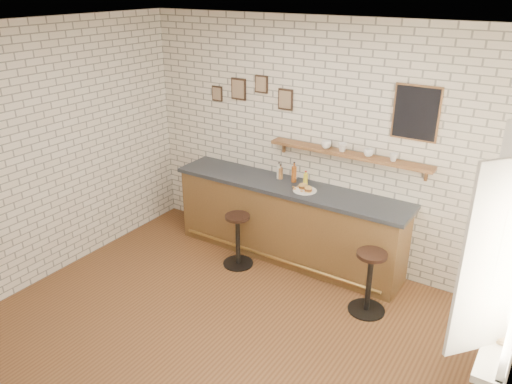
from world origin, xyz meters
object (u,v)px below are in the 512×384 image
(condiment_bottle_yellow, at_px, (306,179))
(shelf_cup_c, at_px, (369,153))
(sandwich_plate, at_px, (305,190))
(ciabatta_sandwich, at_px, (306,187))
(shelf_cup_d, at_px, (393,157))
(shelf_cup_a, at_px, (326,145))
(bar_stool_left, at_px, (238,238))
(book_upper, at_px, (498,331))
(bar_stool_right, at_px, (369,280))
(book_lower, at_px, (497,333))
(bitters_bottle_brown, at_px, (280,173))
(bar_counter, at_px, (288,221))
(bitters_bottle_white, at_px, (279,172))
(bitters_bottle_amber, at_px, (294,174))
(shelf_cup_b, at_px, (342,147))

(condiment_bottle_yellow, xyz_separation_m, shelf_cup_c, (0.75, 0.08, 0.46))
(sandwich_plate, relative_size, ciabatta_sandwich, 1.24)
(shelf_cup_d, bearing_deg, shelf_cup_a, 152.94)
(bar_stool_left, height_order, book_upper, book_upper)
(bar_stool_right, height_order, book_lower, book_lower)
(ciabatta_sandwich, bearing_deg, bitters_bottle_brown, 158.41)
(bitters_bottle_brown, height_order, condiment_bottle_yellow, bitters_bottle_brown)
(condiment_bottle_yellow, distance_m, shelf_cup_a, 0.52)
(bar_counter, distance_m, book_lower, 3.09)
(bitters_bottle_brown, xyz_separation_m, book_lower, (2.84, -1.65, -0.15))
(sandwich_plate, bearing_deg, condiment_bottle_yellow, 115.63)
(bitters_bottle_white, bearing_deg, bitters_bottle_amber, 0.00)
(bar_counter, distance_m, shelf_cup_b, 1.22)
(bar_counter, height_order, bitters_bottle_brown, bitters_bottle_brown)
(bar_counter, xyz_separation_m, condiment_bottle_yellow, (0.17, 0.12, 0.58))
(ciabatta_sandwich, relative_size, bitters_bottle_white, 1.03)
(bitters_bottle_white, xyz_separation_m, book_upper, (2.86, -1.66, -0.14))
(shelf_cup_a, relative_size, shelf_cup_b, 1.10)
(bar_stool_left, bearing_deg, bitters_bottle_brown, 70.63)
(book_lower, bearing_deg, shelf_cup_a, 157.08)
(sandwich_plate, bearing_deg, bitters_bottle_amber, 144.28)
(sandwich_plate, distance_m, book_lower, 2.81)
(bitters_bottle_brown, height_order, bitters_bottle_amber, bitters_bottle_amber)
(bar_stool_right, height_order, book_upper, book_upper)
(bitters_bottle_brown, xyz_separation_m, book_upper, (2.84, -1.66, -0.13))
(ciabatta_sandwich, xyz_separation_m, shelf_cup_a, (0.12, 0.26, 0.49))
(book_upper, bearing_deg, bitters_bottle_white, 142.98)
(bitters_bottle_white, distance_m, condiment_bottle_yellow, 0.38)
(shelf_cup_a, bearing_deg, bitters_bottle_brown, -176.83)
(ciabatta_sandwich, bearing_deg, shelf_cup_c, 21.60)
(bar_counter, bearing_deg, book_upper, -30.06)
(bitters_bottle_amber, relative_size, book_upper, 1.12)
(condiment_bottle_yellow, bearing_deg, bitters_bottle_brown, -180.00)
(bar_counter, height_order, book_lower, bar_counter)
(sandwich_plate, relative_size, shelf_cup_c, 2.50)
(ciabatta_sandwich, distance_m, shelf_cup_c, 0.85)
(bitters_bottle_white, relative_size, shelf_cup_c, 1.94)
(shelf_cup_c, distance_m, book_upper, 2.52)
(bar_counter, xyz_separation_m, sandwich_plate, (0.25, -0.06, 0.51))
(bitters_bottle_brown, height_order, bar_stool_left, bitters_bottle_brown)
(shelf_cup_b, distance_m, book_lower, 2.75)
(sandwich_plate, xyz_separation_m, bitters_bottle_amber, (-0.25, 0.18, 0.10))
(sandwich_plate, height_order, book_upper, sandwich_plate)
(shelf_cup_c, bearing_deg, sandwich_plate, 122.74)
(shelf_cup_b, relative_size, shelf_cup_c, 0.96)
(bitters_bottle_amber, relative_size, bar_stool_right, 0.36)
(shelf_cup_a, bearing_deg, condiment_bottle_yellow, -164.92)
(bar_counter, relative_size, sandwich_plate, 11.07)
(shelf_cup_a, bearing_deg, shelf_cup_c, -4.46)
(book_upper, bearing_deg, bar_counter, 142.95)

